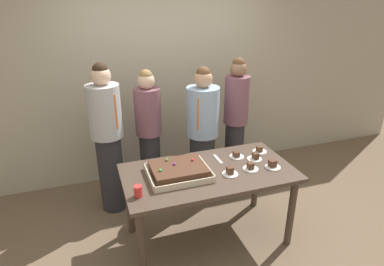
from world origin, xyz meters
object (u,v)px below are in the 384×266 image
object	(u,v)px
sheet_cake	(178,171)
plated_slice_near_right	(259,150)
plated_slice_center_front	(236,156)
plated_slice_near_left	(251,167)
person_far_right_suit	(236,120)
plated_slice_center_back	(255,157)
person_green_shirt_behind	(149,133)
plated_slice_far_right	(273,165)
person_striped_tie_right	(108,138)
cake_server_utensil	(218,159)
plated_slice_far_left	(230,172)
person_serving_front	(202,133)
drink_cup_nearest	(138,191)
party_table	(209,180)

from	to	relation	value
sheet_cake	plated_slice_near_right	xyz separation A→B (m)	(0.96, 0.19, -0.03)
plated_slice_near_right	plated_slice_center_front	xyz separation A→B (m)	(-0.29, -0.03, 0.00)
plated_slice_near_left	person_far_right_suit	distance (m)	1.12
plated_slice_center_back	person_green_shirt_behind	xyz separation A→B (m)	(-0.90, 0.94, 0.02)
plated_slice_far_right	person_green_shirt_behind	world-z (taller)	person_green_shirt_behind
plated_slice_near_right	person_striped_tie_right	distance (m)	1.65
plated_slice_far_right	plated_slice_center_front	bearing A→B (deg)	127.57
cake_server_utensil	person_striped_tie_right	world-z (taller)	person_striped_tie_right
plated_slice_near_right	plated_slice_far_left	size ratio (longest dim) A/B	1.00
sheet_cake	plated_slice_far_left	bearing A→B (deg)	-16.55
sheet_cake	cake_server_utensil	bearing A→B (deg)	20.41
plated_slice_far_left	person_serving_front	xyz separation A→B (m)	(0.07, 0.92, 0.01)
plated_slice_far_right	plated_slice_near_right	bearing A→B (deg)	81.80
sheet_cake	person_far_right_suit	size ratio (longest dim) A/B	0.34
person_green_shirt_behind	person_far_right_suit	xyz separation A→B (m)	(1.11, -0.05, 0.05)
cake_server_utensil	drink_cup_nearest	bearing A→B (deg)	-156.08
plated_slice_near_left	plated_slice_far_left	world-z (taller)	plated_slice_far_left
plated_slice_near_left	sheet_cake	bearing A→B (deg)	170.63
plated_slice_near_right	plated_slice_center_front	distance (m)	0.29
person_serving_front	plated_slice_center_back	bearing A→B (deg)	56.19
person_serving_front	party_table	bearing A→B (deg)	17.72
party_table	person_green_shirt_behind	distance (m)	1.08
party_table	plated_slice_far_right	world-z (taller)	plated_slice_far_right
sheet_cake	person_serving_front	xyz separation A→B (m)	(0.53, 0.79, -0.01)
cake_server_utensil	person_green_shirt_behind	size ratio (longest dim) A/B	0.13
plated_slice_near_right	person_green_shirt_behind	xyz separation A→B (m)	(-1.03, 0.81, 0.02)
plated_slice_far_right	person_serving_front	world-z (taller)	person_serving_front
drink_cup_nearest	person_serving_front	world-z (taller)	person_serving_front
party_table	cake_server_utensil	size ratio (longest dim) A/B	8.16
person_striped_tie_right	person_far_right_suit	world-z (taller)	person_striped_tie_right
plated_slice_center_front	person_serving_front	distance (m)	0.64
plated_slice_center_front	person_far_right_suit	bearing A→B (deg)	64.95
plated_slice_near_left	plated_slice_far_left	bearing A→B (deg)	-174.17
person_striped_tie_right	person_far_right_suit	bearing A→B (deg)	60.25
sheet_cake	person_green_shirt_behind	distance (m)	1.00
plated_slice_near_right	person_far_right_suit	size ratio (longest dim) A/B	0.09
plated_slice_near_right	plated_slice_center_back	distance (m)	0.18
sheet_cake	plated_slice_far_left	distance (m)	0.48
party_table	plated_slice_center_back	distance (m)	0.55
plated_slice_far_left	cake_server_utensil	size ratio (longest dim) A/B	0.75
plated_slice_far_left	cake_server_utensil	bearing A→B (deg)	87.83
plated_slice_far_left	person_green_shirt_behind	xyz separation A→B (m)	(-0.53, 1.13, 0.01)
plated_slice_near_left	plated_slice_center_front	bearing A→B (deg)	93.20
party_table	person_far_right_suit	xyz separation A→B (m)	(0.74, 0.96, 0.19)
party_table	drink_cup_nearest	size ratio (longest dim) A/B	16.33
party_table	person_serving_front	xyz separation A→B (m)	(0.23, 0.80, 0.14)
plated_slice_center_front	cake_server_utensil	distance (m)	0.20
person_far_right_suit	person_serving_front	bearing A→B (deg)	-24.95
sheet_cake	plated_slice_center_back	xyz separation A→B (m)	(0.83, 0.06, -0.03)
plated_slice_far_right	plated_slice_center_front	size ratio (longest dim) A/B	1.00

